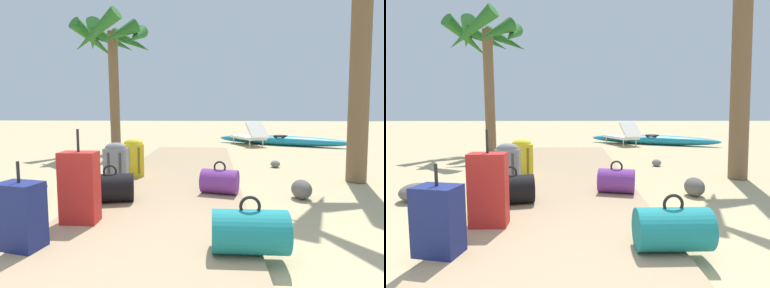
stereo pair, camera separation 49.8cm
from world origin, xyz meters
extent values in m
plane|color=tan|center=(0.00, 3.02, 0.00)|extent=(60.00, 60.00, 0.00)
cube|color=tan|center=(0.00, 3.77, 0.04)|extent=(1.97, 7.55, 0.08)
cube|color=slate|center=(-0.83, 2.93, 0.35)|extent=(0.34, 0.21, 0.53)
ellipsoid|color=slate|center=(-0.83, 2.93, 0.61)|extent=(0.33, 0.20, 0.17)
cylinder|color=#3A3A3D|center=(-0.91, 2.82, 0.35)|extent=(0.04, 0.04, 0.43)
cylinder|color=#3A3A3D|center=(-0.74, 2.83, 0.35)|extent=(0.04, 0.04, 0.43)
cylinder|color=#6B2D84|center=(0.69, 2.50, 0.24)|extent=(0.54, 0.42, 0.32)
torus|color=black|center=(0.69, 2.50, 0.43)|extent=(0.17, 0.06, 0.16)
cube|color=red|center=(-0.68, 1.34, 0.43)|extent=(0.35, 0.21, 0.69)
cylinder|color=black|center=(-0.68, 1.34, 0.88)|extent=(0.02, 0.02, 0.22)
cube|color=gold|center=(-0.72, 3.52, 0.35)|extent=(0.39, 0.33, 0.54)
ellipsoid|color=gold|center=(-0.72, 3.52, 0.62)|extent=(0.37, 0.31, 0.17)
cylinder|color=#6D5E11|center=(-0.77, 3.38, 0.35)|extent=(0.04, 0.04, 0.43)
cylinder|color=#6D5E11|center=(-0.61, 3.42, 0.35)|extent=(0.04, 0.04, 0.43)
cylinder|color=black|center=(-0.62, 2.03, 0.25)|extent=(0.60, 0.45, 0.34)
torus|color=black|center=(-0.62, 2.03, 0.45)|extent=(0.17, 0.06, 0.16)
cube|color=navy|center=(-0.90, 0.75, 0.34)|extent=(0.37, 0.29, 0.53)
cylinder|color=black|center=(-0.90, 0.75, 0.69)|extent=(0.02, 0.02, 0.17)
cylinder|color=#197A7F|center=(0.88, 0.79, 0.25)|extent=(0.58, 0.34, 0.34)
torus|color=black|center=(0.88, 0.79, 0.45)|extent=(0.16, 0.03, 0.16)
cylinder|color=brown|center=(-2.10, 6.85, 1.63)|extent=(0.26, 0.35, 3.26)
cone|color=#236023|center=(-1.45, 6.83, 3.13)|extent=(0.39, 1.33, 0.85)
cone|color=#236023|center=(-1.75, 7.49, 3.12)|extent=(1.47, 1.01, 0.95)
cone|color=#236023|center=(-2.27, 7.42, 3.13)|extent=(1.30, 0.71, 0.81)
cone|color=#236023|center=(-2.74, 7.24, 3.10)|extent=(1.08, 1.47, 1.04)
cone|color=#236023|center=(-2.56, 6.64, 3.09)|extent=(0.76, 1.11, 0.83)
cone|color=#236023|center=(-2.29, 6.14, 3.07)|extent=(1.47, 0.73, 1.11)
cone|color=#236023|center=(-1.79, 6.42, 3.10)|extent=(1.09, 0.92, 0.83)
cylinder|color=brown|center=(2.94, 3.75, 2.24)|extent=(0.31, 0.50, 4.49)
cube|color=white|center=(1.75, 8.98, 0.26)|extent=(1.10, 1.52, 0.08)
cube|color=white|center=(1.98, 8.43, 0.54)|extent=(0.74, 0.68, 0.50)
cylinder|color=silver|center=(1.31, 9.41, 0.11)|extent=(0.04, 0.04, 0.22)
cylinder|color=silver|center=(1.76, 9.59, 0.11)|extent=(0.04, 0.04, 0.22)
cylinder|color=silver|center=(1.75, 8.37, 0.11)|extent=(0.04, 0.04, 0.22)
cylinder|color=silver|center=(2.19, 8.56, 0.11)|extent=(0.04, 0.04, 0.22)
ellipsoid|color=teal|center=(2.84, 9.02, 0.16)|extent=(4.19, 2.29, 0.32)
torus|color=black|center=(2.84, 9.02, 0.31)|extent=(0.65, 0.65, 0.05)
ellipsoid|color=#5B5651|center=(-1.91, 2.45, 0.11)|extent=(0.56, 0.57, 0.22)
ellipsoid|color=#5B5651|center=(1.77, 2.59, 0.13)|extent=(0.29, 0.35, 0.25)
ellipsoid|color=slate|center=(-1.92, 2.75, 0.06)|extent=(0.26, 0.27, 0.12)
ellipsoid|color=slate|center=(1.88, 4.88, 0.07)|extent=(0.20, 0.21, 0.14)
camera|label=1|loc=(0.61, -1.50, 1.17)|focal=29.01mm
camera|label=2|loc=(0.11, -1.52, 1.17)|focal=29.01mm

